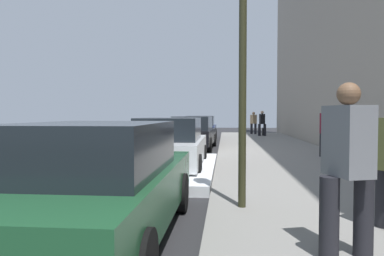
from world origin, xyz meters
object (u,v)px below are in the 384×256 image
parked_car_green (99,183)px  pedestrian_tan_coat (253,122)px  pedestrian_burgundy_coat (327,130)px  traffic_light_pole (243,19)px  pedestrian_grey_coat (347,165)px  parked_car_white (170,145)px  parked_car_black (193,133)px  parked_car_navy (201,128)px  pedestrian_black_coat (262,122)px  rolling_suitcase (264,132)px

parked_car_green → pedestrian_tan_coat: bearing=-9.3°
pedestrian_burgundy_coat → traffic_light_pole: size_ratio=0.40×
parked_car_green → traffic_light_pole: (1.35, -1.84, 2.33)m
pedestrian_grey_coat → pedestrian_burgundy_coat: (8.85, -2.24, -0.03)m
parked_car_white → pedestrian_burgundy_coat: size_ratio=2.50×
parked_car_white → pedestrian_burgundy_coat: pedestrian_burgundy_coat is taller
parked_car_green → pedestrian_grey_coat: pedestrian_grey_coat is taller
parked_car_green → parked_car_black: (12.18, -0.12, 0.00)m
parked_car_navy → pedestrian_black_coat: size_ratio=2.54×
pedestrian_black_coat → traffic_light_pole: 19.19m
parked_car_navy → traffic_light_pole: bearing=-173.9°
pedestrian_grey_coat → parked_car_black: bearing=11.9°
parked_car_black → pedestrian_grey_coat: pedestrian_grey_coat is taller
pedestrian_black_coat → rolling_suitcase: pedestrian_black_coat is taller
rolling_suitcase → pedestrian_black_coat: bearing=156.6°
traffic_light_pole → rolling_suitcase: 19.67m
parked_car_navy → pedestrian_tan_coat: (4.60, -3.59, 0.26)m
rolling_suitcase → pedestrian_tan_coat: bearing=17.6°
pedestrian_burgundy_coat → pedestrian_tan_coat: size_ratio=1.05×
parked_car_green → traffic_light_pole: 3.26m
parked_car_navy → pedestrian_black_coat: 4.67m
parked_car_green → traffic_light_pole: bearing=-53.8°
pedestrian_black_coat → traffic_light_pole: traffic_light_pole is taller
parked_car_green → pedestrian_black_coat: pedestrian_black_coat is taller
pedestrian_grey_coat → pedestrian_burgundy_coat: bearing=-14.2°
traffic_light_pole → pedestrian_grey_coat: bearing=-153.6°
pedestrian_burgundy_coat → pedestrian_black_coat: 12.08m
pedestrian_burgundy_coat → pedestrian_black_coat: bearing=4.6°
rolling_suitcase → traffic_light_pole: bearing=172.9°
pedestrian_grey_coat → pedestrian_burgundy_coat: pedestrian_grey_coat is taller
pedestrian_tan_coat → traffic_light_pole: traffic_light_pole is taller
parked_car_black → parked_car_navy: size_ratio=1.10×
parked_car_white → traffic_light_pole: 5.21m
pedestrian_black_coat → pedestrian_tan_coat: 2.23m
parked_car_green → traffic_light_pole: traffic_light_pole is taller
parked_car_navy → parked_car_white: bearing=179.8°
parked_car_white → parked_car_black: size_ratio=0.91×
parked_car_green → pedestrian_tan_coat: 22.79m
parked_car_white → rolling_suitcase: parked_car_white is taller
pedestrian_grey_coat → pedestrian_black_coat: bearing=-3.5°
parked_car_green → pedestrian_tan_coat: (22.49, -3.67, 0.26)m
parked_car_white → pedestrian_tan_coat: (16.84, -3.63, 0.26)m
parked_car_white → traffic_light_pole: bearing=-157.3°
parked_car_black → pedestrian_burgundy_coat: bearing=-128.6°
pedestrian_grey_coat → pedestrian_black_coat: size_ratio=1.05×
parked_car_navy → rolling_suitcase: (2.79, -4.16, -0.34)m
parked_car_black → parked_car_white: bearing=179.3°
parked_car_green → parked_car_navy: same height
parked_car_green → parked_car_navy: size_ratio=1.07×
parked_car_black → rolling_suitcase: parked_car_black is taller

